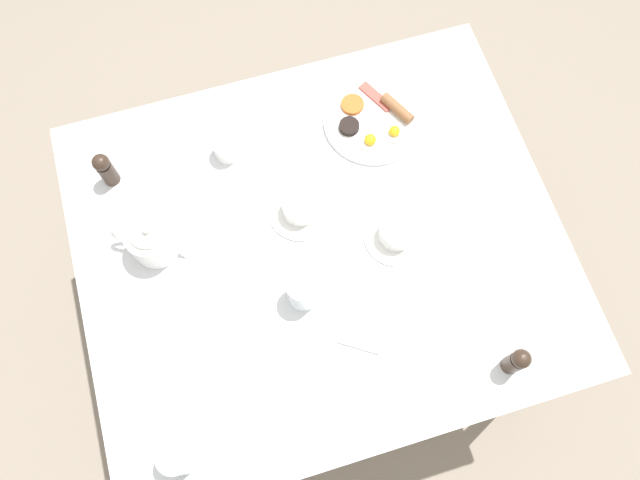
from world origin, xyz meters
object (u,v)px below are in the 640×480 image
(water_glass_short, at_px, (303,291))
(knife_by_plate, at_px, (478,224))
(water_glass_tall, at_px, (178,457))
(creamer_jug, at_px, (227,147))
(fork_by_plate, at_px, (297,393))
(napkin_folded, at_px, (365,318))
(salt_grinder, at_px, (517,361))
(teapot_near, at_px, (152,239))
(breakfast_plate, at_px, (374,120))
(pepper_grinder, at_px, (105,169))
(teacup_with_saucer_left, at_px, (300,208))
(teacup_with_saucer_right, at_px, (396,233))

(water_glass_short, relative_size, knife_by_plate, 0.53)
(water_glass_tall, bearing_deg, creamer_jug, -21.44)
(fork_by_plate, bearing_deg, napkin_folded, -59.44)
(salt_grinder, relative_size, fork_by_plate, 0.71)
(salt_grinder, height_order, knife_by_plate, salt_grinder)
(napkin_folded, bearing_deg, creamer_jug, 21.56)
(water_glass_tall, xyz_separation_m, salt_grinder, (-0.02, -0.77, 0.01))
(napkin_folded, distance_m, fork_by_plate, 0.24)
(water_glass_tall, height_order, creamer_jug, water_glass_tall)
(teapot_near, height_order, water_glass_short, teapot_near)
(breakfast_plate, distance_m, knife_by_plate, 0.39)
(creamer_jug, distance_m, knife_by_plate, 0.67)
(breakfast_plate, bearing_deg, water_glass_tall, 135.52)
(salt_grinder, xyz_separation_m, fork_by_plate, (0.08, 0.49, -0.06))
(creamer_jug, height_order, knife_by_plate, creamer_jug)
(fork_by_plate, bearing_deg, teapot_near, 28.12)
(teapot_near, relative_size, fork_by_plate, 1.19)
(creamer_jug, bearing_deg, water_glass_tall, 158.56)
(creamer_jug, bearing_deg, teapot_near, 131.28)
(breakfast_plate, height_order, pepper_grinder, pepper_grinder)
(teacup_with_saucer_left, distance_m, water_glass_short, 0.22)
(teacup_with_saucer_right, height_order, creamer_jug, creamer_jug)
(teacup_with_saucer_left, bearing_deg, teapot_near, 88.09)
(teapot_near, xyz_separation_m, water_glass_tall, (-0.50, 0.05, -0.00))
(salt_grinder, bearing_deg, knife_by_plate, -9.67)
(teacup_with_saucer_left, height_order, water_glass_short, water_glass_short)
(teapot_near, relative_size, teacup_with_saucer_left, 1.22)
(breakfast_plate, bearing_deg, knife_by_plate, -155.97)
(creamer_jug, xyz_separation_m, pepper_grinder, (0.01, 0.30, 0.03))
(water_glass_short, height_order, creamer_jug, water_glass_short)
(pepper_grinder, xyz_separation_m, salt_grinder, (-0.74, -0.79, 0.00))
(knife_by_plate, bearing_deg, teacup_with_saucer_right, 81.82)
(fork_by_plate, relative_size, knife_by_plate, 0.87)
(water_glass_tall, height_order, water_glass_short, water_glass_short)
(teacup_with_saucer_left, xyz_separation_m, napkin_folded, (-0.31, -0.07, -0.02))
(breakfast_plate, relative_size, teapot_near, 1.36)
(knife_by_plate, bearing_deg, creamer_jug, 55.64)
(teacup_with_saucer_left, bearing_deg, teacup_with_saucer_right, -122.19)
(knife_by_plate, bearing_deg, teapot_near, 77.47)
(teacup_with_saucer_right, bearing_deg, napkin_folded, 142.31)
(teapot_near, distance_m, teacup_with_saucer_left, 0.37)
(creamer_jug, bearing_deg, fork_by_plate, -179.62)
(fork_by_plate, bearing_deg, water_glass_tall, 102.40)
(water_glass_tall, height_order, pepper_grinder, pepper_grinder)
(teacup_with_saucer_left, relative_size, salt_grinder, 1.38)
(fork_by_plate, bearing_deg, breakfast_plate, -32.08)
(fork_by_plate, distance_m, knife_by_plate, 0.61)
(creamer_jug, bearing_deg, breakfast_plate, -93.31)
(knife_by_plate, bearing_deg, breakfast_plate, 24.03)
(salt_grinder, bearing_deg, teacup_with_saucer_left, 35.10)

